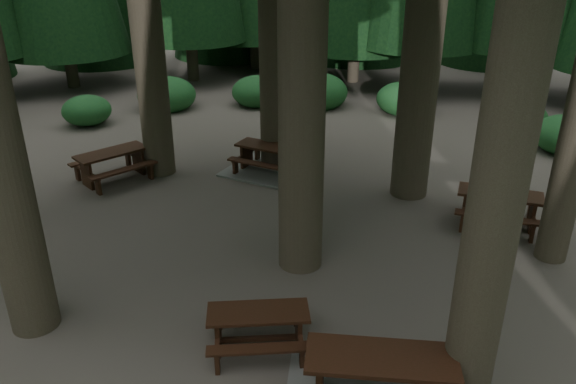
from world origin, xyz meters
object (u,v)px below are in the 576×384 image
(picnic_table_e, at_px, (258,323))
(picnic_table_c, at_px, (269,163))
(picnic_table_b, at_px, (113,161))
(picnic_table_d, at_px, (499,203))

(picnic_table_e, bearing_deg, picnic_table_c, 86.25)
(picnic_table_b, bearing_deg, picnic_table_c, -35.17)
(picnic_table_c, xyz_separation_m, picnic_table_e, (2.30, -6.77, 0.19))
(picnic_table_d, relative_size, picnic_table_e, 0.94)
(picnic_table_b, height_order, picnic_table_d, picnic_table_b)
(picnic_table_d, xyz_separation_m, picnic_table_e, (-3.56, -5.51, -0.06))
(picnic_table_b, bearing_deg, picnic_table_e, -100.57)
(picnic_table_d, bearing_deg, picnic_table_c, 168.92)
(picnic_table_d, bearing_deg, picnic_table_b, -175.89)
(picnic_table_b, height_order, picnic_table_e, picnic_table_b)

